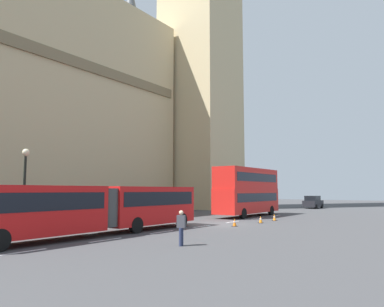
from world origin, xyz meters
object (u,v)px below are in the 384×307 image
Objects in this scene: sedan_lead at (313,202)px; traffic_cone_east at (274,217)px; double_decker_bus at (248,190)px; street_lamp at (24,184)px; traffic_cone_west at (235,222)px; articulated_bus at (100,206)px; traffic_cone_middle at (261,220)px; pedestrian_near_cones at (181,227)px.

sedan_lead is 7.59× the size of traffic_cone_east.
sedan_lead is at bearing 9.65° from traffic_cone_east.
double_decker_bus is 1.90× the size of street_lamp.
sedan_lead reaches higher than traffic_cone_west.
articulated_bus is 16.47m from traffic_cone_east.
double_decker_bus is 17.23× the size of traffic_cone_east.
double_decker_bus is at bearing 179.24° from sedan_lead.
sedan_lead reaches higher than traffic_cone_east.
sedan_lead is at bearing -6.48° from street_lamp.
traffic_cone_west is 1.00× the size of traffic_cone_east.
street_lamp is (-15.26, 8.85, 2.77)m from traffic_cone_middle.
sedan_lead is at bearing 8.80° from pedestrian_near_cones.
traffic_cone_west is at bearing -173.10° from sedan_lead.
street_lamp is 11.35m from pedestrian_near_cones.
articulated_bus is 6.57m from pedestrian_near_cones.
traffic_cone_east is at bearing -128.59° from double_decker_bus.
traffic_cone_east is 16.44m from pedestrian_near_cones.
traffic_cone_middle is 0.34× the size of pedestrian_near_cones.
traffic_cone_east is at bearing 7.52° from pedestrian_near_cones.
articulated_bus is 13.80m from traffic_cone_middle.
articulated_bus reaches higher than traffic_cone_west.
traffic_cone_east is (2.81, -0.00, 0.00)m from traffic_cone_middle.
traffic_cone_west is at bearing -158.27° from double_decker_bus.
street_lamp is at bearing 168.19° from double_decker_bus.
street_lamp reaches higher than traffic_cone_middle.
traffic_cone_middle is at bearing 179.94° from traffic_cone_east.
traffic_cone_east is at bearing -0.06° from traffic_cone_middle.
pedestrian_near_cones reaches higher than traffic_cone_middle.
articulated_bus is 27.49× the size of traffic_cone_west.
double_decker_bus is at bearing -11.81° from street_lamp.
sedan_lead is 27.10m from traffic_cone_middle.
articulated_bus is 1.60× the size of double_decker_bus.
pedestrian_near_cones is (-9.83, -2.54, 0.63)m from traffic_cone_west.
double_decker_bus is 20.59m from sedan_lead.
street_lamp is (-2.24, 4.51, 1.31)m from articulated_bus.
sedan_lead is 30.66m from traffic_cone_west.
double_decker_bus is at bearing 21.73° from traffic_cone_west.
sedan_lead is at bearing 8.65° from traffic_cone_middle.
pedestrian_near_cones is at bearing -80.80° from street_lamp.
traffic_cone_west is at bearing 176.50° from traffic_cone_east.
sedan_lead is at bearing 6.90° from traffic_cone_west.
articulated_bus is at bearing -63.54° from street_lamp.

